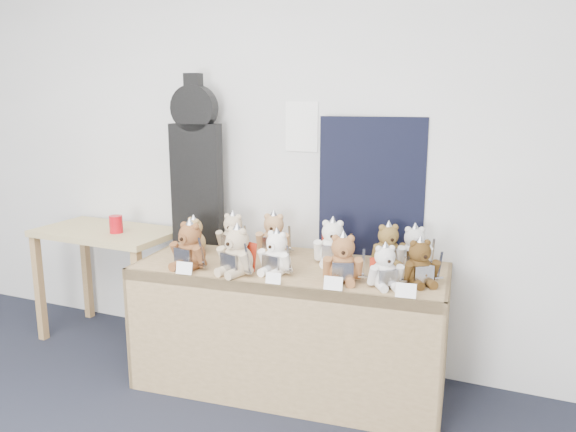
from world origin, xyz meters
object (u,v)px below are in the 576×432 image
at_px(teddy_front_right, 343,260).
at_px(teddy_front_far_left, 190,247).
at_px(teddy_back_centre_right, 333,244).
at_px(teddy_back_right, 388,247).
at_px(teddy_front_far_right, 385,268).
at_px(red_cup, 116,224).
at_px(teddy_front_end, 420,264).
at_px(teddy_back_end, 414,249).
at_px(teddy_front_left, 237,253).
at_px(teddy_back_centre_left, 274,236).
at_px(side_table, 108,248).
at_px(teddy_front_centre, 276,254).
at_px(guitar_case, 196,162).
at_px(teddy_back_left, 233,234).
at_px(teddy_back_far_left, 193,237).
at_px(display_table, 288,295).

bearing_deg(teddy_front_right, teddy_front_far_left, 169.08).
distance_m(teddy_back_centre_right, teddy_back_right, 0.31).
distance_m(teddy_front_far_left, teddy_front_far_right, 1.07).
bearing_deg(red_cup, teddy_front_end, -2.56).
bearing_deg(red_cup, teddy_back_end, 5.41).
relative_size(teddy_front_left, teddy_back_centre_right, 1.02).
bearing_deg(teddy_front_end, red_cup, 142.40).
relative_size(teddy_front_far_left, teddy_back_end, 1.10).
height_order(teddy_front_far_left, teddy_front_left, same).
height_order(red_cup, teddy_back_centre_left, teddy_back_centre_left).
xyz_separation_m(side_table, teddy_back_right, (1.89, 0.12, 0.18)).
height_order(teddy_front_far_left, teddy_back_centre_left, teddy_front_far_left).
bearing_deg(teddy_front_left, red_cup, -179.80).
height_order(teddy_front_centre, teddy_back_right, teddy_back_right).
height_order(side_table, teddy_front_centre, teddy_front_centre).
height_order(teddy_front_centre, teddy_front_far_right, teddy_front_centre).
relative_size(side_table, guitar_case, 0.88).
bearing_deg(side_table, teddy_front_left, -14.92).
bearing_deg(teddy_back_left, teddy_front_far_left, -102.79).
bearing_deg(teddy_back_centre_left, teddy_front_right, -42.70).
distance_m(teddy_back_centre_right, teddy_back_end, 0.45).
xyz_separation_m(teddy_front_right, teddy_back_far_left, (-1.00, 0.16, -0.01)).
bearing_deg(teddy_front_end, teddy_back_centre_right, 127.50).
bearing_deg(red_cup, guitar_case, 19.76).
bearing_deg(side_table, teddy_back_far_left, -5.21).
bearing_deg(teddy_back_centre_right, teddy_front_centre, -141.23).
bearing_deg(teddy_back_centre_left, teddy_back_far_left, -172.63).
bearing_deg(teddy_back_far_left, teddy_back_end, 37.37).
bearing_deg(teddy_back_centre_left, teddy_front_far_left, -137.73).
bearing_deg(teddy_front_far_left, teddy_back_centre_right, 36.72).
relative_size(side_table, teddy_front_far_right, 3.86).
relative_size(teddy_front_end, teddy_back_right, 0.98).
height_order(teddy_front_far_left, teddy_front_end, teddy_front_far_left).
height_order(side_table, teddy_back_left, teddy_back_left).
xyz_separation_m(teddy_front_centre, teddy_back_left, (-0.42, 0.29, 0.00)).
xyz_separation_m(teddy_front_left, teddy_back_left, (-0.23, 0.38, -0.01)).
bearing_deg(teddy_front_far_left, teddy_back_end, 31.19).
bearing_deg(teddy_back_right, teddy_back_centre_left, 152.01).
relative_size(red_cup, teddy_back_left, 0.42).
bearing_deg(guitar_case, side_table, -174.52).
bearing_deg(display_table, teddy_front_far_right, -14.53).
bearing_deg(teddy_back_right, teddy_back_centre_right, 164.98).
relative_size(red_cup, teddy_front_right, 0.40).
relative_size(teddy_back_centre_left, teddy_back_end, 1.07).
distance_m(teddy_front_right, teddy_back_right, 0.40).
xyz_separation_m(display_table, teddy_back_left, (-0.44, 0.18, 0.26)).
xyz_separation_m(guitar_case, teddy_front_left, (0.55, -0.49, -0.41)).
height_order(guitar_case, teddy_back_centre_left, guitar_case).
bearing_deg(guitar_case, teddy_back_centre_right, -13.41).
bearing_deg(teddy_back_right, teddy_front_end, -80.73).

